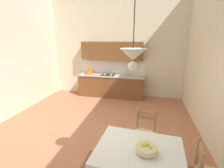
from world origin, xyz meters
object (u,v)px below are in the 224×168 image
pendant_lamp (133,55)px  kitchen_cabinetry (111,76)px  dining_table (139,157)px  dining_chair_kitchen_side (145,134)px  fruit_bowl (146,149)px

pendant_lamp → kitchen_cabinetry: bearing=106.4°
kitchen_cabinetry → dining_table: size_ratio=2.04×
dining_chair_kitchen_side → kitchen_cabinetry: bearing=114.0°
dining_table → pendant_lamp: bearing=-148.8°
kitchen_cabinetry → dining_table: kitchen_cabinetry is taller
dining_table → dining_chair_kitchen_side: 0.92m
fruit_bowl → pendant_lamp: size_ratio=0.37×
kitchen_cabinetry → dining_chair_kitchen_side: (1.44, -3.23, -0.41)m
dining_chair_kitchen_side → fruit_bowl: bearing=-88.4°
dining_table → fruit_bowl: 0.22m
kitchen_cabinetry → dining_chair_kitchen_side: size_ratio=2.89×
dining_chair_kitchen_side → pendant_lamp: (-0.20, -0.98, 1.66)m
kitchen_cabinetry → dining_table: (1.37, -4.12, -0.23)m
fruit_bowl → pendant_lamp: (-0.23, -0.04, 1.29)m
kitchen_cabinetry → pendant_lamp: pendant_lamp is taller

